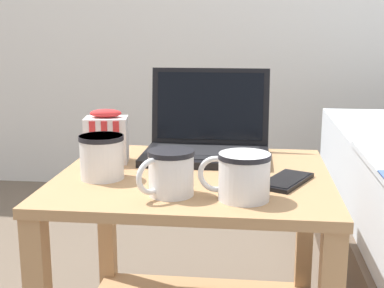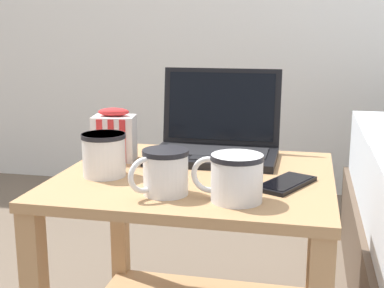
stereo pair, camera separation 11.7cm
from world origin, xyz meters
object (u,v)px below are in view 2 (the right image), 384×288
mug_front_right (164,170)px  snack_bag (114,136)px  mug_mid_center (104,152)px  cell_phone (286,183)px  mug_front_left (235,175)px  laptop (216,139)px

mug_front_right → snack_bag: (-0.20, 0.25, 0.01)m
mug_mid_center → cell_phone: size_ratio=0.80×
mug_front_left → snack_bag: size_ratio=1.08×
laptop → cell_phone: (0.19, -0.23, -0.04)m
laptop → mug_front_right: laptop is taller
mug_front_right → snack_bag: 0.32m
snack_bag → mug_mid_center: bearing=-79.1°
mug_mid_center → snack_bag: (-0.03, 0.14, 0.01)m
laptop → cell_phone: 0.30m
mug_front_left → snack_bag: bearing=143.3°
mug_front_left → mug_mid_center: (-0.32, 0.12, 0.00)m
mug_mid_center → laptop: bearing=47.4°
mug_front_right → mug_front_left: bearing=-3.9°
laptop → mug_front_right: size_ratio=2.73×
mug_front_right → mug_mid_center: (-0.17, 0.11, 0.00)m
mug_mid_center → mug_front_right: bearing=-31.6°
mug_front_right → snack_bag: bearing=128.9°
mug_front_right → mug_mid_center: size_ratio=0.86×
cell_phone → mug_front_left: bearing=-126.9°
mug_front_left → mug_mid_center: bearing=160.0°
mug_front_left → mug_front_right: same height
mug_front_left → cell_phone: size_ratio=0.85×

